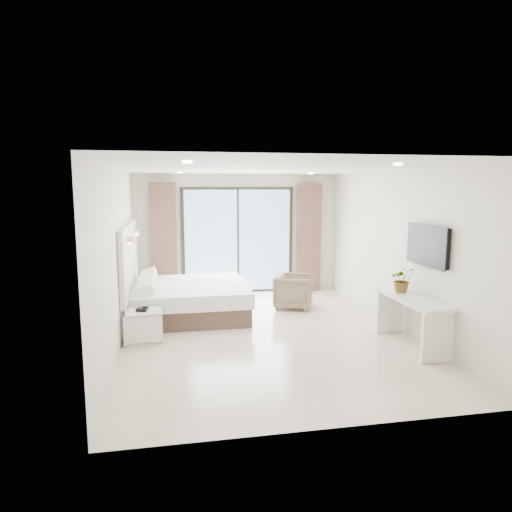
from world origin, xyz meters
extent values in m
plane|color=beige|center=(0.00, 0.00, 0.00)|extent=(6.20, 6.20, 0.00)
cube|color=silver|center=(0.00, 3.10, 1.35)|extent=(4.60, 0.02, 2.70)
cube|color=silver|center=(0.00, -3.10, 1.35)|extent=(4.60, 0.02, 2.70)
cube|color=silver|center=(-2.30, 0.00, 1.35)|extent=(0.02, 6.20, 2.70)
cube|color=silver|center=(2.30, 0.00, 1.35)|extent=(0.02, 6.20, 2.70)
cube|color=white|center=(0.00, 0.00, 2.70)|extent=(4.60, 6.20, 0.02)
cube|color=silver|center=(-2.25, 1.30, 1.15)|extent=(0.08, 3.00, 1.20)
cube|color=black|center=(2.25, -1.03, 1.55)|extent=(0.06, 1.00, 0.58)
cube|color=black|center=(2.21, -1.03, 1.55)|extent=(0.02, 1.04, 0.62)
cube|color=black|center=(0.00, 3.07, 1.20)|extent=(2.56, 0.04, 2.42)
cube|color=#96C3F1|center=(0.00, 3.04, 1.20)|extent=(2.40, 0.01, 2.30)
cube|color=brown|center=(-1.65, 2.96, 1.25)|extent=(0.55, 0.14, 2.50)
cube|color=brown|center=(1.65, 2.96, 1.25)|extent=(0.55, 0.14, 2.50)
cylinder|color=white|center=(-1.30, -1.80, 2.68)|extent=(0.12, 0.12, 0.02)
cylinder|color=white|center=(1.30, -1.80, 2.68)|extent=(0.12, 0.12, 0.02)
cylinder|color=white|center=(-1.30, 1.80, 2.68)|extent=(0.12, 0.12, 0.02)
cylinder|color=white|center=(1.30, 1.80, 2.68)|extent=(0.12, 0.12, 0.02)
cube|color=brown|center=(-1.21, 1.30, 0.17)|extent=(2.08, 1.98, 0.33)
cube|color=white|center=(-1.21, 1.30, 0.47)|extent=(2.16, 2.06, 0.27)
cube|color=silver|center=(-1.95, 0.62, 0.67)|extent=(0.28, 0.42, 0.14)
cube|color=silver|center=(-1.95, 1.07, 0.67)|extent=(0.28, 0.42, 0.14)
cube|color=silver|center=(-1.95, 1.53, 0.67)|extent=(0.28, 0.42, 0.14)
cube|color=silver|center=(-1.95, 1.98, 0.67)|extent=(0.28, 0.42, 0.14)
cube|color=white|center=(-1.96, -0.07, 0.48)|extent=(0.58, 0.49, 0.05)
cube|color=white|center=(-1.96, -0.07, 0.03)|extent=(0.58, 0.49, 0.05)
cube|color=white|center=(-1.96, -0.27, 0.25)|extent=(0.55, 0.09, 0.45)
cube|color=white|center=(-1.96, 0.13, 0.25)|extent=(0.55, 0.09, 0.45)
cube|color=black|center=(-1.97, -0.09, 0.53)|extent=(0.19, 0.17, 0.05)
cube|color=white|center=(2.04, -1.03, 0.74)|extent=(0.47, 1.52, 0.06)
cube|color=white|center=(2.04, -1.71, 0.35)|extent=(0.46, 0.06, 0.71)
cube|color=white|center=(2.04, -0.35, 0.35)|extent=(0.46, 0.06, 0.71)
imported|color=#33662D|center=(2.04, -0.71, 0.93)|extent=(0.48, 0.50, 0.32)
imported|color=#7B5F51|center=(0.90, 1.49, 0.37)|extent=(0.90, 0.92, 0.74)
camera|label=1|loc=(-1.52, -7.15, 2.39)|focal=32.00mm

